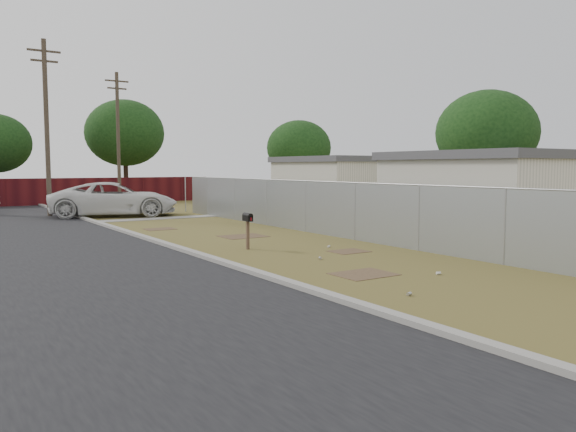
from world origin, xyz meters
TOP-DOWN VIEW (x-y plane):
  - ground at (0.00, 0.00)m, footprint 120.00×120.00m
  - street at (-6.76, 8.05)m, footprint 15.10×60.00m
  - chainlink_fence at (3.12, 1.03)m, footprint 0.10×27.06m
  - utility_poles at (-3.67, 20.67)m, footprint 12.60×8.24m
  - houses at (9.70, 3.13)m, footprint 9.30×17.24m
  - horizon_trees at (0.84, 23.56)m, footprint 33.32×31.94m
  - mailbox at (-1.12, 0.08)m, footprint 0.20×0.49m
  - pickup_truck at (-1.20, 14.12)m, footprint 6.95×4.72m
  - scattered_litter at (-0.02, -4.23)m, footprint 2.83×6.28m

SIDE VIEW (x-z plane):
  - ground at x=0.00m, z-range 0.00..0.00m
  - street at x=-6.76m, z-range -0.04..0.08m
  - scattered_litter at x=-0.02m, z-range 0.01..0.08m
  - chainlink_fence at x=3.12m, z-range -0.21..1.81m
  - pickup_truck at x=-1.20m, z-range 0.00..1.77m
  - mailbox at x=-1.12m, z-range 0.33..1.46m
  - houses at x=9.70m, z-range 0.01..3.11m
  - horizon_trees at x=0.84m, z-range 0.74..8.52m
  - utility_poles at x=-3.67m, z-range 0.19..9.19m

